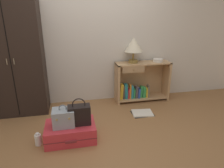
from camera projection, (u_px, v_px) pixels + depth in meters
name	position (u px, v px, depth m)	size (l,w,h in m)	color
ground_plane	(109.00, 143.00, 2.69)	(9.00, 9.00, 0.00)	olive
back_wall	(93.00, 32.00, 3.63)	(6.40, 0.10, 2.60)	beige
wardrobe	(14.00, 58.00, 3.23)	(0.90, 0.47, 1.91)	black
bookshelf	(140.00, 83.00, 3.91)	(1.03, 0.34, 0.76)	tan
table_lamp	(134.00, 45.00, 3.65)	(0.33, 0.33, 0.46)	olive
bowl	(158.00, 60.00, 3.82)	(0.19, 0.19, 0.06)	silver
suitcase_large	(71.00, 132.00, 2.74)	(0.67, 0.47, 0.23)	#D1333D
train_case	(63.00, 118.00, 2.64)	(0.28, 0.23, 0.31)	#8E99A3
handbag	(79.00, 115.00, 2.67)	(0.29, 0.16, 0.37)	black
bottle	(38.00, 140.00, 2.63)	(0.08, 0.08, 0.17)	white
open_book_on_floor	(142.00, 113.00, 3.47)	(0.37, 0.31, 0.02)	white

